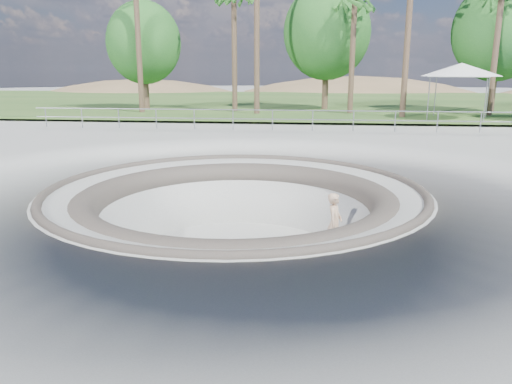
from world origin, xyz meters
The scene contains 12 objects.
ground centered at (0.00, 0.00, 0.00)m, with size 180.00×180.00×0.00m, color #AFB0AA.
skate_bowl centered at (0.00, 0.00, -1.83)m, with size 14.00×14.00×4.10m.
grass_strip centered at (0.00, 34.00, 0.22)m, with size 180.00×36.00×0.12m.
distant_hills centered at (3.78, 57.17, -7.02)m, with size 103.20×45.00×28.60m.
safety_railing centered at (0.00, 12.00, 0.69)m, with size 25.00×0.06×1.03m.
skateboard centered at (2.70, 0.23, -1.82)m, with size 0.95×0.47×0.09m.
skater centered at (2.70, 0.23, -0.95)m, with size 0.63×0.41×1.71m, color tan.
canopy_white centered at (10.51, 18.00, 3.11)m, with size 6.01×6.01×3.22m.
palm_d centered at (4.47, 21.53, 7.27)m, with size 2.60×2.60×8.34m.
bushy_tree_left centered at (-10.27, 23.17, 4.97)m, with size 5.37×4.88×7.75m.
bushy_tree_mid centered at (2.81, 24.41, 5.70)m, with size 6.17×5.61×8.91m.
bushy_tree_right centered at (14.17, 23.44, 5.61)m, with size 6.08×5.53×8.77m.
Camera 1 is at (2.06, -13.01, 3.18)m, focal length 35.00 mm.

